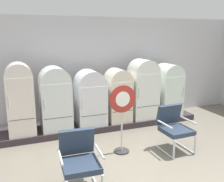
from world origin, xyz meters
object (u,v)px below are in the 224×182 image
at_px(refrigerator_0, 20,97).
at_px(refrigerator_2, 90,96).
at_px(refrigerator_5, 168,88).
at_px(refrigerator_1, 55,97).
at_px(armchair_left, 79,158).
at_px(sign_stand, 122,117).
at_px(refrigerator_3, 118,94).
at_px(armchair_right, 174,126).
at_px(refrigerator_4, 143,87).

bearing_deg(refrigerator_0, refrigerator_2, 0.59).
height_order(refrigerator_2, refrigerator_5, refrigerator_5).
bearing_deg(refrigerator_1, refrigerator_5, -0.01).
bearing_deg(refrigerator_5, refrigerator_2, -179.87).
relative_size(armchair_left, sign_stand, 0.67).
distance_m(refrigerator_1, armchair_left, 2.43).
bearing_deg(refrigerator_3, armchair_right, -72.19).
height_order(refrigerator_1, armchair_left, refrigerator_1).
relative_size(refrigerator_5, sign_stand, 1.01).
bearing_deg(refrigerator_4, refrigerator_0, -179.99).
height_order(refrigerator_2, armchair_right, refrigerator_2).
relative_size(refrigerator_2, refrigerator_4, 0.87).
bearing_deg(refrigerator_3, armchair_left, -124.71).
height_order(refrigerator_5, armchair_right, refrigerator_5).
relative_size(refrigerator_3, armchair_right, 1.45).
relative_size(refrigerator_1, refrigerator_4, 0.94).
height_order(refrigerator_1, refrigerator_2, refrigerator_1).
relative_size(refrigerator_3, refrigerator_5, 0.96).
bearing_deg(refrigerator_4, armchair_left, -135.10).
xyz_separation_m(armchair_left, sign_stand, (1.13, 0.92, 0.23)).
height_order(refrigerator_3, sign_stand, refrigerator_3).
bearing_deg(refrigerator_4, armchair_right, -96.05).
relative_size(armchair_right, sign_stand, 0.67).
distance_m(refrigerator_5, armchair_left, 4.01).
height_order(refrigerator_3, refrigerator_5, refrigerator_5).
relative_size(refrigerator_1, refrigerator_5, 1.05).
height_order(refrigerator_3, armchair_left, refrigerator_3).
height_order(refrigerator_0, armchair_left, refrigerator_0).
bearing_deg(armchair_left, refrigerator_1, 89.38).
distance_m(refrigerator_3, armchair_right, 1.84).
bearing_deg(armchair_right, refrigerator_5, 60.07).
xyz_separation_m(refrigerator_2, refrigerator_4, (1.48, -0.02, 0.12)).
xyz_separation_m(refrigerator_5, armchair_left, (-3.20, -2.39, -0.38)).
distance_m(refrigerator_4, armchair_left, 3.39).
bearing_deg(refrigerator_1, armchair_left, -90.62).
distance_m(refrigerator_4, refrigerator_5, 0.83).
height_order(refrigerator_1, refrigerator_3, refrigerator_1).
bearing_deg(armchair_right, refrigerator_0, 149.80).
bearing_deg(refrigerator_2, armchair_right, -53.16).
relative_size(refrigerator_5, armchair_left, 1.51).
bearing_deg(refrigerator_0, refrigerator_5, 0.33).
height_order(refrigerator_4, armchair_left, refrigerator_4).
xyz_separation_m(refrigerator_3, refrigerator_4, (0.74, -0.00, 0.11)).
bearing_deg(refrigerator_3, refrigerator_4, -0.03).
xyz_separation_m(refrigerator_4, refrigerator_5, (0.82, 0.02, -0.09)).
xyz_separation_m(refrigerator_3, refrigerator_5, (1.56, 0.02, 0.03)).
height_order(refrigerator_3, refrigerator_4, refrigerator_4).
relative_size(refrigerator_0, sign_stand, 1.15).
bearing_deg(refrigerator_0, sign_stand, -37.36).
relative_size(refrigerator_5, armchair_right, 1.51).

